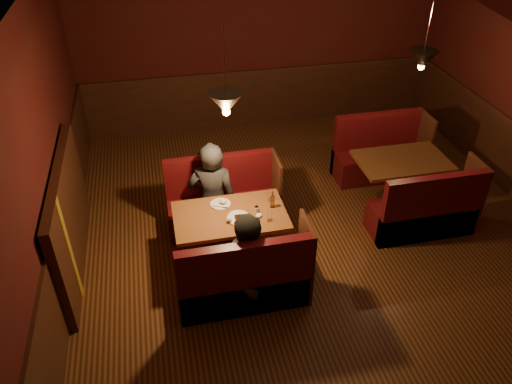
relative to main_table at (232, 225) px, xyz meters
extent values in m
cube|color=#3B1F0B|center=(1.12, -0.04, -0.53)|extent=(6.00, 7.00, 0.01)
cube|color=#3C291B|center=(1.12, -0.04, 2.38)|extent=(6.00, 7.00, 0.01)
cube|color=#420B0B|center=(1.12, 3.46, 0.92)|extent=(6.00, 0.01, 2.90)
cube|color=#420B0B|center=(-1.88, -0.04, 0.92)|extent=(0.01, 7.00, 2.90)
cube|color=#432214|center=(1.12, 3.44, -0.03)|extent=(6.00, 0.04, 1.00)
cube|color=#432214|center=(-1.86, -0.04, -0.03)|extent=(0.04, 7.00, 1.00)
cube|color=#432214|center=(-1.80, 0.36, 0.12)|extent=(0.10, 2.20, 1.30)
cube|color=#AD8722|center=(-1.74, -0.19, 0.12)|extent=(0.01, 0.12, 1.30)
cylinder|color=#333333|center=(-0.01, 0.00, 1.92)|extent=(0.01, 0.01, 0.80)
cone|color=black|center=(-0.01, 0.00, 1.52)|extent=(0.34, 0.34, 0.22)
sphere|color=#FFBF72|center=(-0.01, 0.00, 1.43)|extent=(0.08, 0.08, 0.08)
cylinder|color=#333333|center=(2.44, 0.70, 1.92)|extent=(0.01, 0.01, 0.80)
cone|color=black|center=(2.44, 0.70, 1.52)|extent=(0.34, 0.34, 0.22)
sphere|color=#FFBF72|center=(2.44, 0.70, 1.43)|extent=(0.08, 0.08, 0.08)
cube|color=brown|center=(-0.01, 0.00, 0.13)|extent=(1.28, 0.78, 0.05)
cylinder|color=#432214|center=(-0.01, 0.00, -0.21)|extent=(0.13, 0.13, 0.64)
cylinder|color=#432214|center=(-0.01, 0.00, -0.51)|extent=(0.51, 0.51, 0.04)
cylinder|color=silver|center=(0.07, -0.10, 0.17)|extent=(0.26, 0.26, 0.02)
cube|color=black|center=(0.06, -0.12, 0.19)|extent=(0.08, 0.07, 0.03)
ellipsoid|color=silver|center=(-0.05, -0.14, 0.20)|extent=(0.06, 0.06, 0.05)
cube|color=tan|center=(0.06, -0.19, 0.19)|extent=(0.07, 0.04, 0.03)
cylinder|color=silver|center=(0.05, -0.15, 0.18)|extent=(0.06, 0.11, 0.01)
cylinder|color=silver|center=(-0.09, 0.21, 0.16)|extent=(0.24, 0.24, 0.01)
ellipsoid|color=beige|center=(-0.06, 0.22, 0.20)|extent=(0.09, 0.09, 0.05)
cube|color=silver|center=(-0.11, 0.14, 0.17)|extent=(0.17, 0.08, 0.00)
cylinder|color=white|center=(0.29, -0.02, 0.20)|extent=(0.05, 0.05, 0.08)
cylinder|color=white|center=(0.50, 0.17, 0.23)|extent=(0.07, 0.07, 0.14)
cylinder|color=white|center=(0.40, -0.20, 0.23)|extent=(0.07, 0.07, 0.14)
cylinder|color=#47230F|center=(0.49, 0.04, 0.23)|extent=(0.05, 0.05, 0.15)
cylinder|color=#47230F|center=(0.49, 0.04, 0.33)|extent=(0.02, 0.02, 0.06)
ellipsoid|color=white|center=(0.29, -0.11, 0.18)|extent=(0.10, 0.11, 0.04)
cube|color=#3C0911|center=(-0.01, 0.66, -0.32)|extent=(1.37, 0.50, 0.41)
cube|color=#3C0911|center=(-0.01, 0.86, -0.05)|extent=(1.37, 0.11, 0.96)
cube|color=#432214|center=(0.69, 0.66, -0.05)|extent=(0.04, 0.50, 0.96)
cube|color=#3C0911|center=(-0.01, -0.66, -0.32)|extent=(1.37, 0.50, 0.41)
cube|color=#3C0911|center=(-0.01, -0.86, -0.05)|extent=(1.37, 0.11, 0.96)
cube|color=#432214|center=(0.69, -0.66, -0.05)|extent=(0.04, 0.50, 0.96)
cube|color=brown|center=(2.44, 0.70, 0.13)|extent=(1.21, 0.77, 0.05)
cylinder|color=#432214|center=(2.44, 0.70, -0.21)|extent=(0.13, 0.13, 0.64)
cylinder|color=#432214|center=(2.44, 0.70, -0.51)|extent=(0.51, 0.51, 0.04)
cube|color=#3C0911|center=(2.44, 1.36, -0.32)|extent=(1.30, 0.50, 0.41)
cube|color=#3C0911|center=(2.44, 1.55, -0.05)|extent=(1.30, 0.11, 0.95)
cube|color=#432214|center=(3.11, 1.36, -0.05)|extent=(0.04, 0.50, 0.95)
cube|color=#3C0911|center=(2.44, 0.04, -0.32)|extent=(1.30, 0.50, 0.41)
cube|color=#3C0911|center=(2.44, -0.15, -0.05)|extent=(1.30, 0.11, 0.95)
cube|color=#432214|center=(3.11, 0.04, -0.05)|extent=(0.04, 0.50, 0.95)
imported|color=#2C2B2D|center=(-0.14, 0.59, 0.29)|extent=(0.66, 0.50, 1.64)
imported|color=black|center=(0.09, -0.69, 0.21)|extent=(0.85, 0.75, 1.48)
camera|label=1|loc=(-0.68, -4.43, 3.60)|focal=35.00mm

